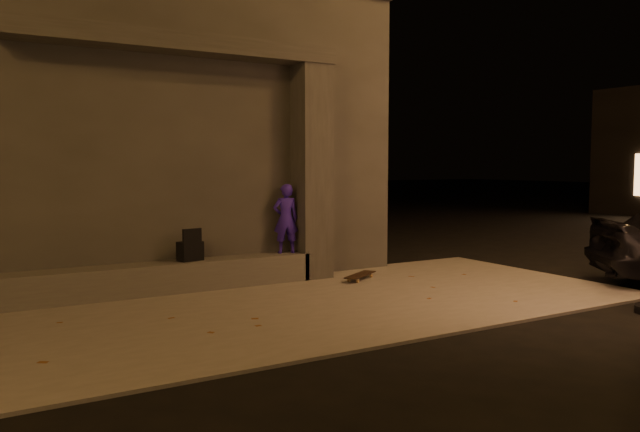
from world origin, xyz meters
TOP-DOWN VIEW (x-y plane):
  - ground at (0.00, 0.00)m, footprint 120.00×120.00m
  - sidewalk at (0.00, 2.00)m, footprint 11.00×4.40m
  - building at (-1.00, 6.49)m, footprint 9.00×5.10m
  - ledge at (-1.50, 3.75)m, footprint 6.00×0.55m
  - column at (1.70, 3.75)m, footprint 0.55×0.55m
  - canopy at (-0.50, 3.80)m, footprint 5.00×0.70m
  - skateboarder at (1.20, 3.75)m, footprint 0.48×0.37m
  - backpack at (-0.46, 3.75)m, footprint 0.40×0.31m
  - skateboard at (2.27, 3.10)m, footprint 0.83×0.63m

SIDE VIEW (x-z plane):
  - ground at x=0.00m, z-range 0.00..0.00m
  - sidewalk at x=0.00m, z-range 0.00..0.04m
  - skateboard at x=2.27m, z-range 0.07..0.16m
  - ledge at x=-1.50m, z-range 0.04..0.49m
  - backpack at x=-0.46m, z-range 0.41..0.92m
  - skateboarder at x=1.20m, z-range 0.49..1.65m
  - column at x=1.70m, z-range 0.04..3.64m
  - building at x=-1.00m, z-range -0.01..5.22m
  - canopy at x=-0.50m, z-range 3.64..3.92m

